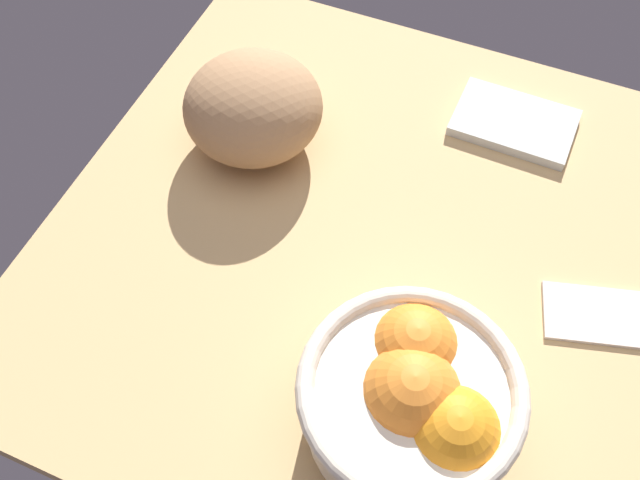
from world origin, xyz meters
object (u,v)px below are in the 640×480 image
(fruit_bowl, at_px, (414,400))
(bread_loaf, at_px, (253,108))
(napkin_folded, at_px, (514,123))
(napkin_spare, at_px, (602,315))

(fruit_bowl, xyz_separation_m, bread_loaf, (-0.27, 0.26, -0.01))
(fruit_bowl, distance_m, napkin_folded, 0.40)
(bread_loaf, bearing_deg, fruit_bowl, -43.22)
(napkin_folded, relative_size, napkin_spare, 1.22)
(fruit_bowl, relative_size, napkin_spare, 1.66)
(fruit_bowl, bearing_deg, bread_loaf, 136.78)
(fruit_bowl, distance_m, bread_loaf, 0.38)
(fruit_bowl, height_order, bread_loaf, fruit_bowl)
(napkin_folded, bearing_deg, fruit_bowl, -89.66)
(bread_loaf, xyz_separation_m, napkin_folded, (0.27, 0.14, -0.05))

